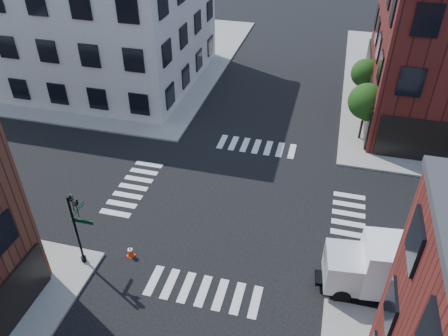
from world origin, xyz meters
TOP-DOWN VIEW (x-y plane):
  - ground at (0.00, 0.00)m, footprint 120.00×120.00m
  - sidewalk_nw at (-21.00, 21.00)m, footprint 30.00×30.00m
  - building_nw at (-19.00, 16.00)m, footprint 22.00×16.00m
  - tree_near at (7.56, 9.98)m, footprint 2.69×2.69m
  - tree_far at (7.56, 15.98)m, footprint 2.43×2.43m
  - signal_pole at (-6.72, -6.68)m, footprint 1.29×1.24m
  - box_truck at (9.44, -4.60)m, footprint 7.41×2.99m
  - traffic_cone at (-4.57, -5.70)m, footprint 0.49×0.49m

SIDE VIEW (x-z plane):
  - ground at x=0.00m, z-range 0.00..0.00m
  - sidewalk_nw at x=-21.00m, z-range 0.00..0.15m
  - traffic_cone at x=-4.57m, z-range -0.01..0.70m
  - box_truck at x=9.44m, z-range 0.07..3.35m
  - signal_pole at x=-6.72m, z-range 0.56..5.16m
  - tree_far at x=7.56m, z-range 0.84..4.91m
  - tree_near at x=7.56m, z-range 0.91..5.41m
  - building_nw at x=-19.00m, z-range 0.00..11.00m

